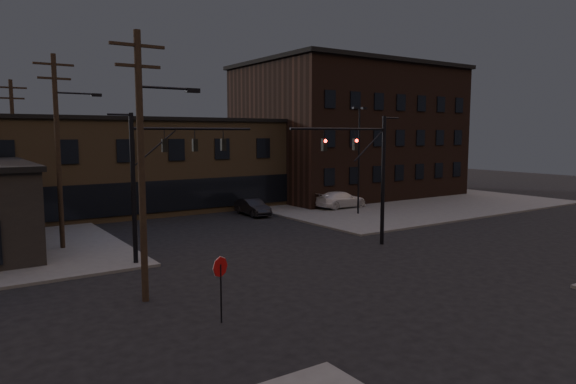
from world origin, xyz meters
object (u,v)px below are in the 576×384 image
object	(u,v)px
stop_sign	(221,274)
parked_car_lot_b	(341,199)
traffic_signal_far	(157,170)
parked_car_lot_a	(316,193)
car_crossing	(253,207)
traffic_signal_near	(370,167)

from	to	relation	value
stop_sign	parked_car_lot_b	distance (m)	29.42
traffic_signal_far	parked_car_lot_a	distance (m)	26.22
stop_sign	parked_car_lot_a	bearing A→B (deg)	46.77
parked_car_lot_a	car_crossing	world-z (taller)	parked_car_lot_a
parked_car_lot_b	car_crossing	xyz separation A→B (m)	(-8.51, 1.48, -0.20)
parked_car_lot_b	parked_car_lot_a	bearing A→B (deg)	-11.77
parked_car_lot_a	parked_car_lot_b	size ratio (longest dim) A/B	0.94
stop_sign	parked_car_lot_b	size ratio (longest dim) A/B	0.48
traffic_signal_near	traffic_signal_far	bearing A→B (deg)	163.83
traffic_signal_near	traffic_signal_far	xyz separation A→B (m)	(-12.07, 3.50, 0.08)
car_crossing	traffic_signal_near	bearing A→B (deg)	-88.14
stop_sign	car_crossing	bearing A→B (deg)	57.22
traffic_signal_far	stop_sign	world-z (taller)	traffic_signal_far
traffic_signal_far	parked_car_lot_b	world-z (taller)	traffic_signal_far
traffic_signal_near	car_crossing	size ratio (longest dim) A/B	1.88
parked_car_lot_a	traffic_signal_far	bearing A→B (deg)	121.86
parked_car_lot_b	car_crossing	distance (m)	8.64
traffic_signal_far	parked_car_lot_a	world-z (taller)	traffic_signal_far
stop_sign	parked_car_lot_a	world-z (taller)	stop_sign
traffic_signal_near	parked_car_lot_a	world-z (taller)	traffic_signal_near
traffic_signal_near	car_crossing	bearing A→B (deg)	89.43
stop_sign	traffic_signal_far	bearing A→B (deg)	82.68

